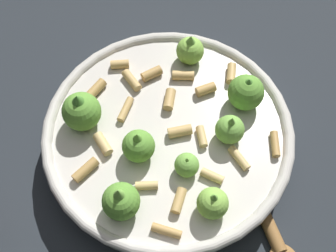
{
  "coord_description": "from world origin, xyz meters",
  "views": [
    {
      "loc": [
        0.12,
        0.21,
        0.49
      ],
      "look_at": [
        0.0,
        0.0,
        0.06
      ],
      "focal_mm": 44.95,
      "sensor_mm": 36.0,
      "label": 1
    }
  ],
  "objects": [
    {
      "name": "wooden_spoon",
      "position": [
        -0.06,
        0.12,
        0.01
      ],
      "size": [
        0.08,
        0.24,
        0.02
      ],
      "color": "olive",
      "rests_on": "ground"
    },
    {
      "name": "cooking_pan",
      "position": [
        0.0,
        0.0,
        0.03
      ],
      "size": [
        0.3,
        0.3,
        0.1
      ],
      "color": "beige",
      "rests_on": "ground"
    },
    {
      "name": "ground_plane",
      "position": [
        0.0,
        0.0,
        0.0
      ],
      "size": [
        2.4,
        2.4,
        0.0
      ],
      "primitive_type": "plane",
      "color": "#23282D"
    }
  ]
}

